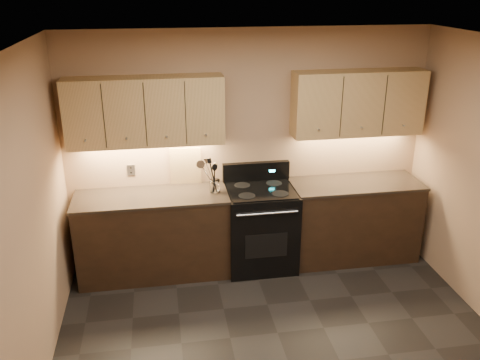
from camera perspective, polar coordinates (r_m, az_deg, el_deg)
The scene contains 16 objects.
ceiling at distance 3.47m, azimuth 7.19°, elevation 13.96°, with size 4.00×4.00×0.00m, color silver.
wall_back at distance 5.66m, azimuth 0.96°, elevation 3.60°, with size 4.00×0.04×2.60m, color #99775A.
wall_left at distance 3.87m, azimuth -23.82°, elevation -7.30°, with size 0.04×4.00×2.60m, color #99775A.
counter_left at distance 5.63m, azimuth -9.68°, elevation -6.07°, with size 1.62×0.62×0.93m.
counter_right at distance 6.03m, azimuth 12.57°, elevation -4.36°, with size 1.46×0.62×0.93m.
stove at distance 5.70m, azimuth 2.28°, elevation -5.22°, with size 0.76×0.68×1.14m.
upper_cab_left at distance 5.30m, azimuth -10.60°, elevation 7.58°, with size 1.60×0.30×0.70m, color tan.
upper_cab_right at distance 5.72m, azimuth 13.11°, elevation 8.41°, with size 1.44×0.30×0.70m, color tan.
outlet_plate at distance 5.64m, azimuth -12.14°, elevation 1.09°, with size 0.09×0.01×0.12m, color #B2B5BA.
utensil_crock at distance 5.43m, azimuth -2.85°, elevation -0.71°, with size 0.13×0.13×0.14m.
cutting_board at distance 5.61m, azimuth -6.13°, elevation 1.58°, with size 0.34×0.02×0.43m, color tan.
wooden_spoon at distance 5.38m, azimuth -3.24°, elevation 0.25°, with size 0.06×0.06×0.30m, color tan, non-canonical shape.
black_spoon at distance 5.39m, azimuth -2.96°, elevation 0.54°, with size 0.06×0.06×0.34m, color black, non-canonical shape.
black_turner at distance 5.36m, azimuth -2.71°, elevation 0.62°, with size 0.08×0.08×0.37m, color black, non-canonical shape.
steel_spatula at distance 5.38m, azimuth -2.69°, elevation 0.71°, with size 0.08×0.08×0.38m, color silver, non-canonical shape.
steel_skimmer at distance 5.37m, azimuth -2.61°, elevation 0.59°, with size 0.09×0.09×0.36m, color silver, non-canonical shape.
Camera 1 is at (-0.97, -3.30, 3.05)m, focal length 38.00 mm.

